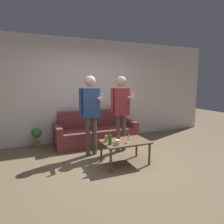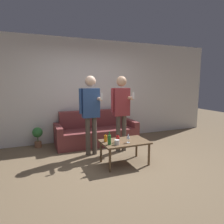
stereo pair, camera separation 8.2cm
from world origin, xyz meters
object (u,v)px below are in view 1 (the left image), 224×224
at_px(bottle_orange, 110,139).
at_px(couch, 95,132).
at_px(coffee_table, 125,144).
at_px(person_standing_left, 91,108).
at_px(person_standing_right, 121,106).

bearing_deg(bottle_orange, couch, 81.30).
relative_size(coffee_table, bottle_orange, 3.69).
bearing_deg(person_standing_left, coffee_table, -57.16).
bearing_deg(person_standing_left, bottle_orange, -82.09).
relative_size(bottle_orange, person_standing_right, 0.14).
height_order(coffee_table, bottle_orange, bottle_orange).
relative_size(coffee_table, person_standing_left, 0.53).
height_order(couch, bottle_orange, couch).
xyz_separation_m(person_standing_left, person_standing_right, (0.70, -0.03, 0.00)).
bearing_deg(coffee_table, couch, 94.16).
bearing_deg(person_standing_right, person_standing_left, 177.52).
distance_m(couch, person_standing_left, 1.13).
bearing_deg(person_standing_right, coffee_table, -109.05).
xyz_separation_m(couch, coffee_table, (0.11, -1.49, 0.11)).
relative_size(couch, coffee_table, 2.30).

